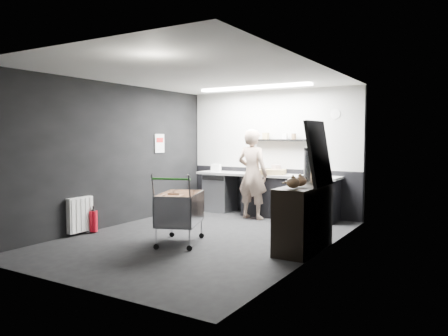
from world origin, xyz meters
The scene contains 22 objects.
floor centered at (0.00, 0.00, 0.00)m, with size 5.50×5.50×0.00m, color black.
ceiling centered at (0.00, 0.00, 2.70)m, with size 5.50×5.50×0.00m, color white.
wall_back centered at (0.00, 2.75, 1.35)m, with size 5.50×5.50×0.00m, color black.
wall_front centered at (0.00, -2.75, 1.35)m, with size 5.50×5.50×0.00m, color black.
wall_left centered at (-2.00, 0.00, 1.35)m, with size 5.50×5.50×0.00m, color black.
wall_right centered at (2.00, 0.00, 1.35)m, with size 5.50×5.50×0.00m, color black.
kitchen_wall_panel centered at (0.00, 2.73, 1.85)m, with size 3.95×0.02×1.70m, color silver.
dado_panel centered at (0.00, 2.73, 0.50)m, with size 3.95×0.02×1.00m, color black.
floating_shelf centered at (0.20, 2.62, 1.62)m, with size 1.20×0.22×0.04m, color black.
wall_clock centered at (1.40, 2.72, 2.15)m, with size 0.20×0.20×0.03m, color white.
poster centered at (-1.98, 1.30, 1.55)m, with size 0.02×0.30×0.40m, color white.
poster_red_band centered at (-1.98, 1.30, 1.62)m, with size 0.01×0.22×0.10m, color red.
radiator centered at (-1.94, -0.90, 0.35)m, with size 0.10×0.50×0.60m, color white.
ceiling_strip centered at (0.00, 1.85, 2.67)m, with size 2.40×0.20×0.04m, color white.
prep_counter centered at (0.14, 2.42, 0.46)m, with size 3.20×0.61×0.90m.
person centered at (-0.09, 1.97, 0.92)m, with size 0.67×0.44×1.85m, color beige.
shopping_cart centered at (-0.08, -0.52, 0.52)m, with size 0.93×1.20×1.09m.
sideboard centered at (1.75, 0.14, 0.61)m, with size 0.55×1.28×1.92m.
fire_extinguisher centered at (-1.85, -0.68, 0.22)m, with size 0.14×0.14×0.46m.
cardboard_box centered at (0.18, 2.37, 0.95)m, with size 0.53×0.41×0.11m, color tan.
pink_tub centered at (0.25, 2.42, 1.00)m, with size 0.20×0.20×0.20m, color beige.
white_container centered at (-1.22, 2.37, 0.99)m, with size 0.19×0.15×0.17m, color white.
Camera 1 is at (4.04, -5.99, 1.69)m, focal length 35.00 mm.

